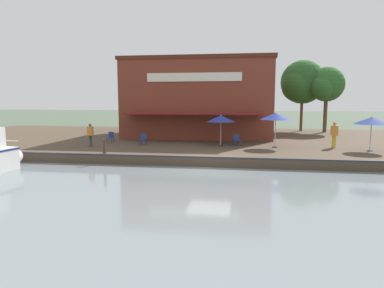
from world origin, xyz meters
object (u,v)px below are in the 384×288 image
at_px(patio_umbrella_mid_patio_left, 276,116).
at_px(patio_umbrella_back_row, 372,121).
at_px(tree_upstream_bank, 301,83).
at_px(waterfront_restaurant, 201,98).
at_px(cafe_chair_mid_patio, 143,139).
at_px(tree_downstream_bank, 326,85).
at_px(cafe_chair_facing_river, 111,137).
at_px(person_at_quay_edge, 90,132).
at_px(patio_umbrella_far_corner, 221,119).
at_px(cafe_chair_beside_entrance, 237,139).
at_px(person_near_entrance, 334,131).
at_px(mooring_post, 104,147).

relative_size(patio_umbrella_mid_patio_left, patio_umbrella_back_row, 1.10).
xyz_separation_m(patio_umbrella_mid_patio_left, tree_upstream_bank, (-13.73, 3.81, 2.94)).
distance_m(waterfront_restaurant, cafe_chair_mid_patio, 9.36).
bearing_deg(tree_downstream_bank, patio_umbrella_mid_patio_left, -25.71).
bearing_deg(cafe_chair_facing_river, person_at_quay_edge, -14.44).
height_order(patio_umbrella_far_corner, tree_upstream_bank, tree_upstream_bank).
distance_m(patio_umbrella_far_corner, cafe_chair_mid_patio, 6.05).
distance_m(patio_umbrella_mid_patio_left, cafe_chair_facing_river, 12.87).
distance_m(cafe_chair_beside_entrance, tree_downstream_bank, 15.53).
xyz_separation_m(patio_umbrella_far_corner, person_at_quay_edge, (1.73, -9.41, -0.97)).
distance_m(patio_umbrella_mid_patio_left, patio_umbrella_back_row, 6.15).
xyz_separation_m(cafe_chair_facing_river, person_near_entrance, (0.44, 16.84, 0.68)).
xyz_separation_m(tree_downstream_bank, tree_upstream_bank, (-1.07, -2.28, 0.29)).
bearing_deg(cafe_chair_mid_patio, person_at_quay_edge, -70.05).
bearing_deg(cafe_chair_facing_river, tree_downstream_bank, 121.91).
height_order(person_near_entrance, tree_upstream_bank, tree_upstream_bank).
bearing_deg(patio_umbrella_far_corner, tree_upstream_bank, 150.07).
bearing_deg(person_near_entrance, tree_downstream_bank, 170.81).
distance_m(person_near_entrance, tree_downstream_bank, 12.86).
xyz_separation_m(patio_umbrella_far_corner, mooring_post, (5.36, -6.82, -1.51)).
relative_size(patio_umbrella_back_row, mooring_post, 2.36).
xyz_separation_m(cafe_chair_beside_entrance, mooring_post, (5.67, -8.01, 0.02)).
xyz_separation_m(patio_umbrella_back_row, tree_upstream_bank, (-14.58, -2.28, 3.15)).
bearing_deg(person_at_quay_edge, patio_umbrella_far_corner, 100.41).
relative_size(waterfront_restaurant, cafe_chair_facing_river, 15.69).
height_order(cafe_chair_mid_patio, cafe_chair_facing_river, same).
relative_size(patio_umbrella_back_row, person_at_quay_edge, 1.38).
relative_size(cafe_chair_facing_river, tree_upstream_bank, 0.11).
relative_size(patio_umbrella_far_corner, person_near_entrance, 1.25).
xyz_separation_m(patio_umbrella_mid_patio_left, cafe_chair_beside_entrance, (-0.64, -2.71, -1.75)).
height_order(patio_umbrella_back_row, cafe_chair_beside_entrance, patio_umbrella_back_row).
bearing_deg(waterfront_restaurant, patio_umbrella_mid_patio_left, 38.23).
bearing_deg(cafe_chair_facing_river, tree_upstream_bank, 127.74).
bearing_deg(patio_umbrella_back_row, waterfront_restaurant, -125.62).
relative_size(person_near_entrance, mooring_post, 1.87).
xyz_separation_m(cafe_chair_beside_entrance, tree_upstream_bank, (-13.09, 6.52, 4.69)).
distance_m(cafe_chair_beside_entrance, cafe_chair_facing_river, 10.01).
relative_size(patio_umbrella_far_corner, patio_umbrella_back_row, 0.99).
bearing_deg(cafe_chair_mid_patio, tree_downstream_bank, 128.85).
relative_size(cafe_chair_mid_patio, cafe_chair_beside_entrance, 1.00).
xyz_separation_m(patio_umbrella_far_corner, cafe_chair_beside_entrance, (-0.31, 1.19, -1.53)).
bearing_deg(patio_umbrella_back_row, cafe_chair_facing_river, -95.44).
relative_size(patio_umbrella_mid_patio_left, tree_upstream_bank, 0.33).
distance_m(patio_umbrella_mid_patio_left, tree_upstream_bank, 14.55).
bearing_deg(tree_downstream_bank, waterfront_restaurant, -69.81).
xyz_separation_m(cafe_chair_beside_entrance, tree_downstream_bank, (-12.01, 8.80, 4.41)).
xyz_separation_m(mooring_post, tree_upstream_bank, (-18.75, 14.53, 4.67)).
distance_m(patio_umbrella_back_row, tree_downstream_bank, 13.80).
xyz_separation_m(cafe_chair_mid_patio, cafe_chair_beside_entrance, (-0.74, 7.03, 0.00)).
xyz_separation_m(patio_umbrella_back_row, tree_downstream_bank, (-13.50, 0.00, 2.86)).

